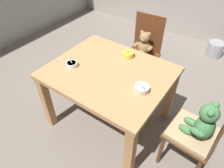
{
  "coord_description": "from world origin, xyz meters",
  "views": [
    {
      "loc": [
        0.93,
        -1.27,
        1.96
      ],
      "look_at": [
        0.0,
        0.05,
        0.53
      ],
      "focal_mm": 32.9,
      "sensor_mm": 36.0,
      "label": 1
    }
  ],
  "objects_px": {
    "dining_table": "(109,80)",
    "teddy_chair_far_center": "(144,48)",
    "metal_pail": "(215,49)",
    "teddy_chair_near_right": "(200,129)",
    "porridge_bowl_cream_near_right": "(142,89)",
    "porridge_bowl_yellow_far_center": "(128,54)",
    "porridge_bowl_white_near_left": "(72,64)"
  },
  "relations": [
    {
      "from": "dining_table",
      "to": "teddy_chair_far_center",
      "type": "xyz_separation_m",
      "value": [
        -0.06,
        0.85,
        -0.08
      ]
    },
    {
      "from": "metal_pail",
      "to": "dining_table",
      "type": "bearing_deg",
      "value": -106.44
    },
    {
      "from": "teddy_chair_near_right",
      "to": "porridge_bowl_cream_near_right",
      "type": "distance_m",
      "value": 0.59
    },
    {
      "from": "porridge_bowl_yellow_far_center",
      "to": "teddy_chair_near_right",
      "type": "bearing_deg",
      "value": -19.31
    },
    {
      "from": "teddy_chair_far_center",
      "to": "porridge_bowl_yellow_far_center",
      "type": "xyz_separation_m",
      "value": [
        0.08,
        -0.54,
        0.23
      ]
    },
    {
      "from": "dining_table",
      "to": "teddy_chair_near_right",
      "type": "height_order",
      "value": "teddy_chair_near_right"
    },
    {
      "from": "dining_table",
      "to": "porridge_bowl_cream_near_right",
      "type": "xyz_separation_m",
      "value": [
        0.4,
        -0.07,
        0.15
      ]
    },
    {
      "from": "metal_pail",
      "to": "teddy_chair_near_right",
      "type": "bearing_deg",
      "value": -82.03
    },
    {
      "from": "dining_table",
      "to": "porridge_bowl_white_near_left",
      "type": "distance_m",
      "value": 0.4
    },
    {
      "from": "teddy_chair_near_right",
      "to": "porridge_bowl_white_near_left",
      "type": "bearing_deg",
      "value": 10.89
    },
    {
      "from": "dining_table",
      "to": "metal_pail",
      "type": "bearing_deg",
      "value": 73.56
    },
    {
      "from": "dining_table",
      "to": "porridge_bowl_yellow_far_center",
      "type": "distance_m",
      "value": 0.35
    },
    {
      "from": "porridge_bowl_yellow_far_center",
      "to": "porridge_bowl_cream_near_right",
      "type": "height_order",
      "value": "porridge_bowl_cream_near_right"
    },
    {
      "from": "porridge_bowl_cream_near_right",
      "to": "teddy_chair_far_center",
      "type": "bearing_deg",
      "value": 116.49
    },
    {
      "from": "teddy_chair_near_right",
      "to": "porridge_bowl_yellow_far_center",
      "type": "bearing_deg",
      "value": -14.97
    },
    {
      "from": "porridge_bowl_white_near_left",
      "to": "metal_pail",
      "type": "relative_size",
      "value": 0.46
    },
    {
      "from": "porridge_bowl_cream_near_right",
      "to": "metal_pail",
      "type": "height_order",
      "value": "porridge_bowl_cream_near_right"
    },
    {
      "from": "dining_table",
      "to": "metal_pail",
      "type": "distance_m",
      "value": 2.3
    },
    {
      "from": "teddy_chair_near_right",
      "to": "metal_pail",
      "type": "relative_size",
      "value": 3.34
    },
    {
      "from": "porridge_bowl_cream_near_right",
      "to": "metal_pail",
      "type": "bearing_deg",
      "value": 83.89
    },
    {
      "from": "porridge_bowl_white_near_left",
      "to": "dining_table",
      "type": "bearing_deg",
      "value": 24.34
    },
    {
      "from": "porridge_bowl_white_near_left",
      "to": "metal_pail",
      "type": "xyz_separation_m",
      "value": [
        0.98,
        2.31,
        -0.64
      ]
    },
    {
      "from": "porridge_bowl_yellow_far_center",
      "to": "porridge_bowl_white_near_left",
      "type": "bearing_deg",
      "value": -127.57
    },
    {
      "from": "teddy_chair_near_right",
      "to": "porridge_bowl_white_near_left",
      "type": "height_order",
      "value": "teddy_chair_near_right"
    },
    {
      "from": "porridge_bowl_cream_near_right",
      "to": "porridge_bowl_white_near_left",
      "type": "relative_size",
      "value": 1.11
    },
    {
      "from": "teddy_chair_near_right",
      "to": "porridge_bowl_cream_near_right",
      "type": "height_order",
      "value": "teddy_chair_near_right"
    },
    {
      "from": "porridge_bowl_yellow_far_center",
      "to": "porridge_bowl_white_near_left",
      "type": "distance_m",
      "value": 0.59
    },
    {
      "from": "dining_table",
      "to": "metal_pail",
      "type": "height_order",
      "value": "dining_table"
    },
    {
      "from": "teddy_chair_far_center",
      "to": "porridge_bowl_cream_near_right",
      "type": "relative_size",
      "value": 7.2
    },
    {
      "from": "teddy_chair_near_right",
      "to": "porridge_bowl_yellow_far_center",
      "type": "height_order",
      "value": "teddy_chair_near_right"
    },
    {
      "from": "dining_table",
      "to": "teddy_chair_near_right",
      "type": "relative_size",
      "value": 1.34
    },
    {
      "from": "teddy_chair_near_right",
      "to": "teddy_chair_far_center",
      "type": "height_order",
      "value": "teddy_chair_far_center"
    }
  ]
}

